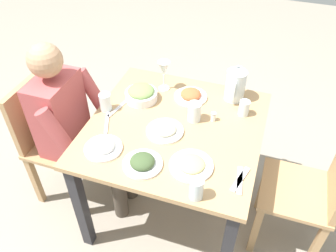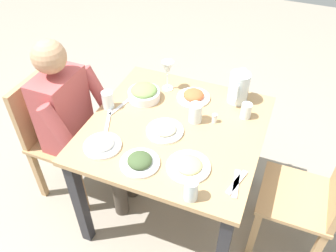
{
  "view_description": "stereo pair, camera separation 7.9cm",
  "coord_description": "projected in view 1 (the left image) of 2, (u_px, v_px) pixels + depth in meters",
  "views": [
    {
      "loc": [
        1.38,
        0.43,
        2.04
      ],
      "look_at": [
        0.06,
        -0.02,
        0.79
      ],
      "focal_mm": 37.24,
      "sensor_mm": 36.0,
      "label": 1
    },
    {
      "loc": [
        1.36,
        0.5,
        2.04
      ],
      "look_at": [
        0.06,
        -0.02,
        0.79
      ],
      "focal_mm": 37.24,
      "sensor_mm": 36.0,
      "label": 2
    }
  ],
  "objects": [
    {
      "name": "plate_yoghurt",
      "position": [
        103.0,
        147.0,
        1.8
      ],
      "size": [
        0.2,
        0.2,
        0.05
      ],
      "color": "white",
      "rests_on": "dining_table"
    },
    {
      "name": "plate_fries",
      "position": [
        191.0,
        165.0,
        1.71
      ],
      "size": [
        0.22,
        0.22,
        0.04
      ],
      "color": "white",
      "rests_on": "dining_table"
    },
    {
      "name": "water_pitcher",
      "position": [
        235.0,
        85.0,
        2.07
      ],
      "size": [
        0.16,
        0.12,
        0.19
      ],
      "color": "silver",
      "rests_on": "dining_table"
    },
    {
      "name": "knife_far",
      "position": [
        107.0,
        123.0,
        1.96
      ],
      "size": [
        0.18,
        0.09,
        0.01
      ],
      "primitive_type": "cube",
      "rotation": [
        0.0,
        0.0,
        0.38
      ],
      "color": "silver",
      "rests_on": "dining_table"
    },
    {
      "name": "fork_near",
      "position": [
        240.0,
        181.0,
        1.65
      ],
      "size": [
        0.17,
        0.05,
        0.01
      ],
      "primitive_type": "cube",
      "rotation": [
        0.0,
        0.0,
        0.13
      ],
      "color": "silver",
      "rests_on": "dining_table"
    },
    {
      "name": "diner_near",
      "position": [
        75.0,
        126.0,
        2.1
      ],
      "size": [
        0.48,
        0.53,
        1.18
      ],
      "color": "#B24C4C",
      "rests_on": "ground_plane"
    },
    {
      "name": "plate_dolmas",
      "position": [
        142.0,
        162.0,
        1.72
      ],
      "size": [
        0.2,
        0.2,
        0.06
      ],
      "color": "white",
      "rests_on": "dining_table"
    },
    {
      "name": "chair_near",
      "position": [
        51.0,
        136.0,
        2.25
      ],
      "size": [
        0.4,
        0.4,
        0.88
      ],
      "color": "tan",
      "rests_on": "ground_plane"
    },
    {
      "name": "water_glass_near_left",
      "position": [
        196.0,
        189.0,
        1.55
      ],
      "size": [
        0.06,
        0.06,
        0.11
      ],
      "primitive_type": "cylinder",
      "color": "silver",
      "rests_on": "dining_table"
    },
    {
      "name": "chair_far",
      "position": [
        314.0,
        189.0,
        1.93
      ],
      "size": [
        0.4,
        0.4,
        0.88
      ],
      "color": "tan",
      "rests_on": "ground_plane"
    },
    {
      "name": "plate_rice_curry",
      "position": [
        191.0,
        95.0,
        2.13
      ],
      "size": [
        0.2,
        0.2,
        0.06
      ],
      "color": "white",
      "rests_on": "dining_table"
    },
    {
      "name": "wine_glass",
      "position": [
        164.0,
        70.0,
        2.12
      ],
      "size": [
        0.08,
        0.08,
        0.2
      ],
      "color": "silver",
      "rests_on": "dining_table"
    },
    {
      "name": "ground_plane",
      "position": [
        173.0,
        205.0,
        2.44
      ],
      "size": [
        8.0,
        8.0,
        0.0
      ],
      "primitive_type": "plane",
      "color": "gray"
    },
    {
      "name": "salad_bowl",
      "position": [
        141.0,
        94.0,
        2.1
      ],
      "size": [
        0.19,
        0.19,
        0.09
      ],
      "color": "white",
      "rests_on": "dining_table"
    },
    {
      "name": "water_glass_center",
      "position": [
        194.0,
        112.0,
        1.95
      ],
      "size": [
        0.07,
        0.07,
        0.11
      ],
      "primitive_type": "cylinder",
      "color": "silver",
      "rests_on": "dining_table"
    },
    {
      "name": "fork_far",
      "position": [
        240.0,
        179.0,
        1.66
      ],
      "size": [
        0.17,
        0.07,
        0.01
      ],
      "primitive_type": "cube",
      "rotation": [
        0.0,
        0.0,
        -0.28
      ],
      "color": "silver",
      "rests_on": "dining_table"
    },
    {
      "name": "plate_beans",
      "position": [
        165.0,
        130.0,
        1.9
      ],
      "size": [
        0.21,
        0.21,
        0.04
      ],
      "color": "white",
      "rests_on": "dining_table"
    },
    {
      "name": "salt_shaker",
      "position": [
        213.0,
        117.0,
        1.96
      ],
      "size": [
        0.03,
        0.03,
        0.05
      ],
      "color": "white",
      "rests_on": "dining_table"
    },
    {
      "name": "water_glass_near_right",
      "position": [
        105.0,
        102.0,
        2.02
      ],
      "size": [
        0.07,
        0.07,
        0.11
      ],
      "primitive_type": "cylinder",
      "color": "silver",
      "rests_on": "dining_table"
    },
    {
      "name": "dining_table",
      "position": [
        175.0,
        141.0,
        2.02
      ],
      "size": [
        0.96,
        0.96,
        0.75
      ],
      "color": "tan",
      "rests_on": "ground_plane"
    },
    {
      "name": "knife_near",
      "position": [
        118.0,
        108.0,
        2.05
      ],
      "size": [
        0.18,
        0.06,
        0.01
      ],
      "primitive_type": "cube",
      "rotation": [
        0.0,
        0.0,
        -0.23
      ],
      "color": "silver",
      "rests_on": "dining_table"
    },
    {
      "name": "water_glass_far_left",
      "position": [
        244.0,
        108.0,
        1.99
      ],
      "size": [
        0.06,
        0.06,
        0.09
      ],
      "primitive_type": "cylinder",
      "color": "silver",
      "rests_on": "dining_table"
    }
  ]
}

